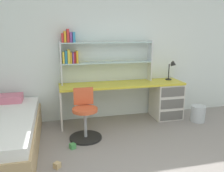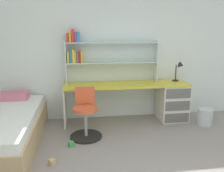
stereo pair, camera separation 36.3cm
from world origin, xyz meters
The scene contains 8 objects.
room_shell centered at (-1.29, 1.32, 1.26)m, with size 5.87×6.49×2.52m.
desk centered at (0.79, 2.45, 0.43)m, with size 2.33×0.55×0.74m.
bookshelf_hutch centered at (-0.39, 2.61, 1.31)m, with size 1.72×0.22×0.99m.
desk_lamp centered at (1.19, 2.51, 1.00)m, with size 0.20×0.17×0.38m.
swivel_chair centered at (-0.64, 1.88, 0.32)m, with size 0.52×0.52×0.80m.
waste_bin centered at (1.55, 2.07, 0.15)m, with size 0.27×0.27×0.30m, color silver.
toy_block_green_0 centered at (-0.88, 1.55, 0.04)m, with size 0.08×0.08×0.08m, color #479E51.
toy_block_natural_1 centered at (-1.11, 1.09, 0.04)m, with size 0.07×0.07×0.07m, color tan.
Camera 1 is at (-1.07, -1.69, 1.72)m, focal length 37.95 mm.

